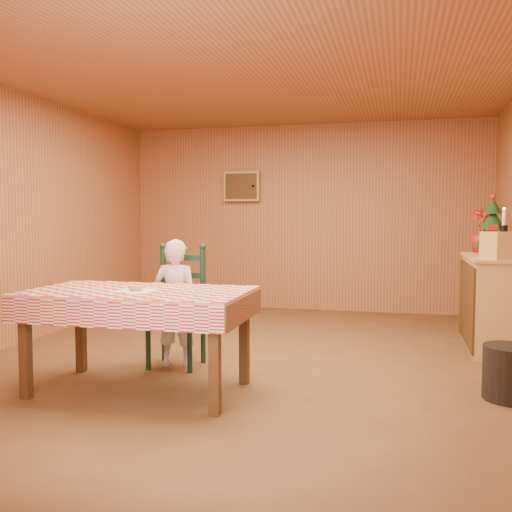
{
  "coord_description": "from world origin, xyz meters",
  "views": [
    {
      "loc": [
        1.3,
        -4.97,
        1.32
      ],
      "look_at": [
        0.0,
        0.2,
        0.95
      ],
      "focal_mm": 40.0,
      "sensor_mm": 36.0,
      "label": 1
    }
  ],
  "objects_px": {
    "seated_child": "(176,303)",
    "shelf_unit": "(493,302)",
    "crate": "(503,245)",
    "dining_table": "(139,301)",
    "ladder_chair": "(178,309)",
    "christmas_tree": "(492,227)",
    "storage_bin": "(511,373)"
  },
  "relations": [
    {
      "from": "dining_table",
      "to": "christmas_tree",
      "type": "bearing_deg",
      "value": 40.19
    },
    {
      "from": "shelf_unit",
      "to": "seated_child",
      "type": "bearing_deg",
      "value": -153.49
    },
    {
      "from": "dining_table",
      "to": "christmas_tree",
      "type": "distance_m",
      "value": 3.73
    },
    {
      "from": "ladder_chair",
      "to": "seated_child",
      "type": "relative_size",
      "value": 0.96
    },
    {
      "from": "seated_child",
      "to": "crate",
      "type": "bearing_deg",
      "value": -160.43
    },
    {
      "from": "seated_child",
      "to": "christmas_tree",
      "type": "relative_size",
      "value": 1.81
    },
    {
      "from": "dining_table",
      "to": "storage_bin",
      "type": "bearing_deg",
      "value": 9.72
    },
    {
      "from": "dining_table",
      "to": "crate",
      "type": "xyz_separation_m",
      "value": [
        2.82,
        1.73,
        0.37
      ]
    },
    {
      "from": "shelf_unit",
      "to": "storage_bin",
      "type": "height_order",
      "value": "shelf_unit"
    },
    {
      "from": "shelf_unit",
      "to": "storage_bin",
      "type": "xyz_separation_m",
      "value": [
        -0.12,
        -1.67,
        -0.27
      ]
    },
    {
      "from": "christmas_tree",
      "to": "storage_bin",
      "type": "relative_size",
      "value": 1.58
    },
    {
      "from": "seated_child",
      "to": "crate",
      "type": "distance_m",
      "value": 3.03
    },
    {
      "from": "seated_child",
      "to": "crate",
      "type": "xyz_separation_m",
      "value": [
        2.82,
        1.0,
        0.49
      ]
    },
    {
      "from": "shelf_unit",
      "to": "crate",
      "type": "bearing_deg",
      "value": -88.77
    },
    {
      "from": "dining_table",
      "to": "ladder_chair",
      "type": "relative_size",
      "value": 1.53
    },
    {
      "from": "dining_table",
      "to": "shelf_unit",
      "type": "relative_size",
      "value": 1.34
    },
    {
      "from": "seated_child",
      "to": "crate",
      "type": "height_order",
      "value": "crate"
    },
    {
      "from": "christmas_tree",
      "to": "storage_bin",
      "type": "xyz_separation_m",
      "value": [
        -0.13,
        -1.92,
        -1.02
      ]
    },
    {
      "from": "crate",
      "to": "christmas_tree",
      "type": "bearing_deg",
      "value": 90.0
    },
    {
      "from": "shelf_unit",
      "to": "christmas_tree",
      "type": "bearing_deg",
      "value": 88.02
    },
    {
      "from": "ladder_chair",
      "to": "crate",
      "type": "relative_size",
      "value": 3.6
    },
    {
      "from": "ladder_chair",
      "to": "christmas_tree",
      "type": "height_order",
      "value": "christmas_tree"
    },
    {
      "from": "dining_table",
      "to": "crate",
      "type": "distance_m",
      "value": 3.33
    },
    {
      "from": "storage_bin",
      "to": "shelf_unit",
      "type": "bearing_deg",
      "value": 85.83
    },
    {
      "from": "ladder_chair",
      "to": "seated_child",
      "type": "height_order",
      "value": "seated_child"
    },
    {
      "from": "storage_bin",
      "to": "christmas_tree",
      "type": "bearing_deg",
      "value": 86.11
    },
    {
      "from": "dining_table",
      "to": "shelf_unit",
      "type": "height_order",
      "value": "shelf_unit"
    },
    {
      "from": "seated_child",
      "to": "shelf_unit",
      "type": "xyz_separation_m",
      "value": [
        2.81,
        1.4,
        -0.1
      ]
    },
    {
      "from": "dining_table",
      "to": "crate",
      "type": "relative_size",
      "value": 5.52
    },
    {
      "from": "christmas_tree",
      "to": "ladder_chair",
      "type": "bearing_deg",
      "value": -150.5
    },
    {
      "from": "dining_table",
      "to": "christmas_tree",
      "type": "height_order",
      "value": "christmas_tree"
    },
    {
      "from": "christmas_tree",
      "to": "crate",
      "type": "bearing_deg",
      "value": -90.0
    }
  ]
}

